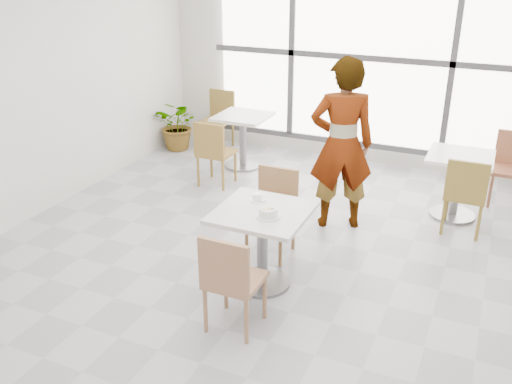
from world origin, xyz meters
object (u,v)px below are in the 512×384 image
at_px(chair_far, 274,205).
at_px(oatmeal_bowl, 268,212).
at_px(bg_table_left, 243,133).
at_px(bg_chair_right_far, 512,163).
at_px(chair_near, 230,277).
at_px(bg_chair_left_far, 219,115).
at_px(bg_chair_left_near, 213,150).
at_px(plant_left, 179,125).
at_px(bg_chair_right_near, 466,192).
at_px(bg_table_right, 458,177).
at_px(main_table, 262,233).
at_px(person, 342,145).
at_px(coffee_cup, 257,197).

height_order(chair_far, oatmeal_bowl, chair_far).
xyz_separation_m(bg_table_left, bg_chair_right_far, (3.46, 0.20, 0.01)).
bearing_deg(bg_chair_right_far, chair_near, -118.06).
height_order(chair_far, bg_chair_left_far, same).
bearing_deg(bg_table_left, chair_near, -66.20).
xyz_separation_m(bg_chair_left_near, plant_left, (-1.18, 1.08, -0.11)).
relative_size(bg_chair_left_far, bg_chair_right_near, 1.00).
relative_size(bg_table_right, bg_chair_left_far, 0.86).
xyz_separation_m(main_table, chair_near, (0.05, -0.74, -0.02)).
bearing_deg(bg_chair_right_near, person, 13.79).
xyz_separation_m(person, bg_chair_left_near, (-1.78, 0.42, -0.44)).
bearing_deg(bg_chair_left_near, bg_table_right, -173.52).
bearing_deg(person, oatmeal_bowl, 58.96).
distance_m(bg_table_left, bg_chair_right_far, 3.47).
height_order(chair_far, coffee_cup, chair_far).
bearing_deg(bg_chair_left_far, person, -37.53).
xyz_separation_m(bg_chair_right_near, plant_left, (-4.25, 1.19, -0.11)).
xyz_separation_m(chair_near, plant_left, (-2.73, 3.71, -0.11)).
height_order(bg_table_right, bg_chair_right_near, bg_chair_right_near).
distance_m(bg_chair_left_near, plant_left, 1.60).
bearing_deg(main_table, bg_chair_left_near, 128.48).
xyz_separation_m(coffee_cup, bg_table_left, (-1.34, 2.53, -0.29)).
bearing_deg(bg_chair_right_far, bg_chair_left_far, 173.77).
xyz_separation_m(oatmeal_bowl, bg_chair_right_far, (1.90, 3.01, -0.29)).
xyz_separation_m(bg_chair_left_near, bg_chair_right_near, (3.07, -0.10, 0.00)).
bearing_deg(person, chair_far, 38.31).
relative_size(main_table, person, 0.43).
relative_size(bg_table_left, plant_left, 0.96).
height_order(chair_far, bg_table_left, chair_far).
xyz_separation_m(chair_far, oatmeal_bowl, (0.25, -0.73, 0.29)).
relative_size(chair_near, bg_chair_left_far, 1.00).
relative_size(chair_near, bg_chair_right_near, 1.00).
relative_size(chair_near, chair_far, 1.00).
xyz_separation_m(bg_chair_left_far, bg_chair_right_far, (4.18, -0.46, 0.00)).
bearing_deg(chair_near, bg_chair_right_near, -121.02).
bearing_deg(chair_near, coffee_cup, -78.68).
bearing_deg(bg_table_right, oatmeal_bowl, -120.12).
relative_size(chair_far, bg_table_left, 1.16).
distance_m(chair_far, coffee_cup, 0.54).
bearing_deg(bg_table_right, chair_far, -135.11).
relative_size(bg_table_left, bg_chair_right_far, 0.86).
bearing_deg(oatmeal_bowl, bg_chair_left_far, 123.39).
xyz_separation_m(chair_near, bg_table_right, (1.40, 2.96, -0.01)).
xyz_separation_m(bg_chair_right_far, plant_left, (-4.67, 0.07, -0.11)).
bearing_deg(bg_table_left, chair_far, -57.48).
relative_size(chair_near, oatmeal_bowl, 4.14).
xyz_separation_m(chair_near, bg_chair_right_far, (1.94, 3.65, 0.00)).
height_order(main_table, plant_left, plant_left).
bearing_deg(bg_chair_right_far, bg_table_left, -176.67).
distance_m(main_table, bg_table_right, 2.65).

